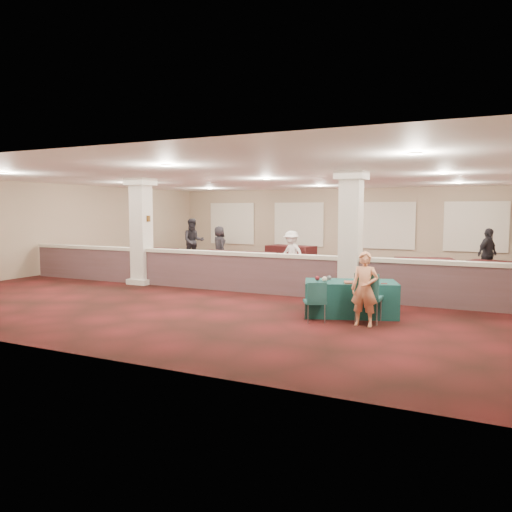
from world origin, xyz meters
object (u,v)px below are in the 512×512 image
at_px(near_table, 350,298).
at_px(conf_chair_side, 316,298).
at_px(far_table_front_left, 221,260).
at_px(attendee_b, 291,253).
at_px(far_table_front_center, 251,261).
at_px(attendee_d, 219,246).
at_px(far_table_back_right, 498,272).
at_px(far_table_back_center, 291,255).
at_px(far_table_back_left, 157,256).
at_px(far_table_front_right, 424,269).
at_px(attendee_a, 193,241).
at_px(attendee_c, 487,254).
at_px(woman, 365,289).
at_px(conf_chair_main, 368,294).

relative_size(near_table, conf_chair_side, 2.33).
xyz_separation_m(far_table_front_left, attendee_b, (3.23, -0.74, 0.43)).
distance_m(near_table, attendee_b, 6.60).
relative_size(far_table_front_center, attendee_d, 1.06).
bearing_deg(far_table_back_right, far_table_back_center, 164.86).
bearing_deg(far_table_back_left, far_table_front_left, -3.58).
height_order(far_table_front_right, attendee_b, attendee_b).
height_order(far_table_back_center, attendee_a, attendee_a).
relative_size(far_table_front_right, attendee_c, 1.05).
bearing_deg(attendee_c, far_table_front_center, 125.35).
height_order(woman, far_table_front_left, woman).
bearing_deg(far_table_front_center, attendee_d, 151.47).
xyz_separation_m(far_table_front_right, attendee_b, (-4.28, -0.74, 0.42)).
relative_size(far_table_back_center, attendee_d, 1.22).
xyz_separation_m(conf_chair_main, far_table_back_left, (-10.50, 7.06, -0.26)).
xyz_separation_m(far_table_back_left, attendee_a, (1.30, 0.80, 0.62)).
bearing_deg(conf_chair_side, attendee_c, 38.74).
bearing_deg(far_table_front_left, far_table_front_right, 0.00).
xyz_separation_m(conf_chair_side, attendee_b, (-3.11, 6.48, 0.29)).
relative_size(woman, far_table_back_left, 0.88).
bearing_deg(far_table_front_right, far_table_back_right, 9.74).
height_order(near_table, far_table_back_center, far_table_back_center).
height_order(far_table_back_left, attendee_c, attendee_c).
xyz_separation_m(conf_chair_main, far_table_back_center, (-5.38, 9.31, -0.21)).
bearing_deg(woman, attendee_a, 140.50).
bearing_deg(near_table, far_table_back_right, 47.17).
relative_size(near_table, woman, 1.32).
relative_size(conf_chair_main, far_table_front_center, 0.60).
height_order(far_table_back_right, attendee_c, attendee_c).
distance_m(conf_chair_main, attendee_d, 11.28).
relative_size(far_table_front_center, far_table_back_center, 0.87).
relative_size(far_table_front_right, far_table_back_left, 1.07).
xyz_separation_m(near_table, woman, (0.50, -0.83, 0.36)).
bearing_deg(near_table, attendee_a, 120.42).
distance_m(far_table_back_right, attendee_d, 10.38).
relative_size(conf_chair_side, attendee_b, 0.53).
distance_m(far_table_back_right, attendee_b, 6.53).
bearing_deg(near_table, woman, -78.55).
distance_m(conf_chair_main, far_table_back_right, 7.60).
bearing_deg(far_table_back_center, far_table_front_center, -104.13).
bearing_deg(conf_chair_main, near_table, 129.61).
bearing_deg(conf_chair_side, far_table_front_center, 93.75).
distance_m(far_table_front_right, attendee_b, 4.36).
bearing_deg(far_table_front_left, woman, -44.24).
xyz_separation_m(far_table_back_left, attendee_b, (6.43, -0.94, 0.44)).
relative_size(far_table_back_left, far_table_back_right, 0.99).
bearing_deg(attendee_b, near_table, -38.11).
height_order(far_table_front_center, attendee_c, attendee_c).
xyz_separation_m(far_table_front_left, far_table_back_center, (1.92, 2.46, 0.05)).
xyz_separation_m(conf_chair_side, far_table_back_center, (-4.42, 9.68, -0.09)).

